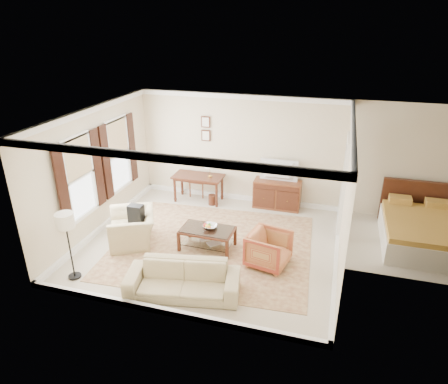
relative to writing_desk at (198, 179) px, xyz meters
The scene contains 21 objects.
room_shell 2.96m from the writing_desk, 63.14° to the right, with size 5.51×5.01×2.91m.
annex_bedroom 5.62m from the writing_desk, ahead, with size 3.00×2.70×2.90m.
window_front 3.35m from the writing_desk, 120.93° to the right, with size 0.12×1.56×1.80m, color #CCB284, non-canonical shape.
window_rear 2.22m from the writing_desk, 144.91° to the right, with size 0.12×1.56×1.80m, color #CCB284, non-canonical shape.
doorway 3.82m from the writing_desk, ahead, with size 0.10×1.12×2.25m, color white, non-canonical shape.
rug 2.51m from the writing_desk, 63.49° to the right, with size 4.30×3.68×0.01m, color brown.
writing_desk is the anchor object (origin of this frame).
desk_chair 0.39m from the writing_desk, 110.00° to the left, with size 0.45×0.45×1.05m, color brown, non-canonical shape.
desk_lamp 0.49m from the writing_desk, ahead, with size 0.32×0.32×0.50m, color silver, non-canonical shape.
framed_prints 1.38m from the writing_desk, 76.20° to the left, with size 0.25×0.04×0.68m, color #452013, non-canonical shape.
sideboard 2.16m from the writing_desk, ahead, with size 1.23×0.47×0.75m, color brown.
tv 2.22m from the writing_desk, ahead, with size 0.93×0.54×0.12m, color black.
coffee_table 2.53m from the writing_desk, 66.00° to the right, with size 1.16×0.70×0.49m.
fruit_bowl 2.50m from the writing_desk, 64.48° to the right, with size 0.42×0.42×0.10m, color silver.
book_a 2.44m from the writing_desk, 70.04° to the right, with size 0.28×0.04×0.38m, color brown.
book_b 2.58m from the writing_desk, 63.82° to the right, with size 0.28×0.03×0.38m, color brown.
striped_armchair 3.53m from the writing_desk, 46.52° to the right, with size 0.78×0.73×0.80m, color #9B3321.
club_armchair 2.61m from the writing_desk, 104.64° to the right, with size 1.11×0.72×0.97m, color tan.
backpack 2.53m from the writing_desk, 102.94° to the right, with size 0.32×0.22×0.40m, color black.
sofa 4.08m from the writing_desk, 74.33° to the right, with size 2.05×0.60×0.80m, color tan.
floor_lamp 4.23m from the writing_desk, 105.57° to the right, with size 0.34×0.34×1.39m.
Camera 1 is at (2.46, -7.37, 4.67)m, focal length 32.00 mm.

